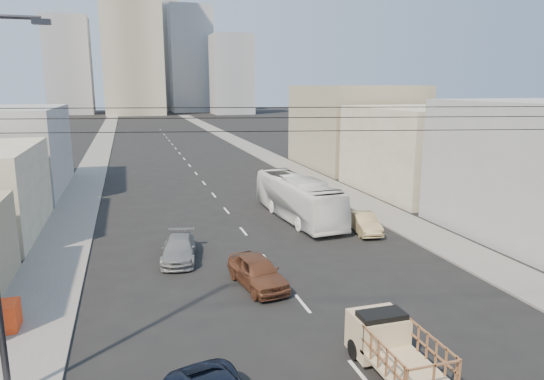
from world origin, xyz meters
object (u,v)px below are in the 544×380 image
sedan_tan (364,223)px  sedan_grey (179,249)px  flatbed_pickup (393,345)px  sedan_brown (257,272)px  city_bus (298,198)px

sedan_tan → sedan_grey: sedan_tan is taller
flatbed_pickup → sedan_brown: 9.08m
city_bus → sedan_grey: 11.66m
sedan_tan → sedan_grey: (-12.80, -1.83, -0.01)m
flatbed_pickup → city_bus: size_ratio=0.38×
sedan_brown → flatbed_pickup: bearing=-82.7°
flatbed_pickup → sedan_grey: size_ratio=0.95×
flatbed_pickup → sedan_brown: (-2.58, 8.70, -0.31)m
flatbed_pickup → sedan_grey: (-5.96, 13.66, -0.42)m
sedan_brown → sedan_grey: size_ratio=0.99×
sedan_brown → sedan_grey: sedan_brown is taller
sedan_tan → city_bus: bearing=132.7°
flatbed_pickup → city_bus: 20.52m
flatbed_pickup → city_bus: city_bus is taller
sedan_tan → sedan_grey: 12.93m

